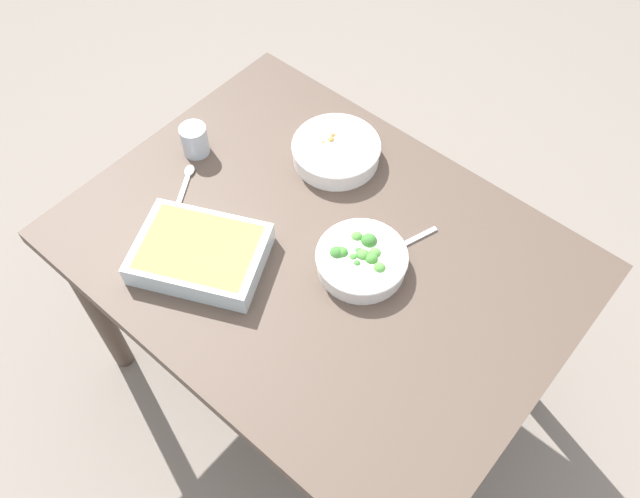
{
  "coord_description": "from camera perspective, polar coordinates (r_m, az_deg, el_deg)",
  "views": [
    {
      "loc": [
        -0.59,
        0.69,
        2.06
      ],
      "look_at": [
        0.0,
        0.0,
        0.74
      ],
      "focal_mm": 37.0,
      "sensor_mm": 36.0,
      "label": 1
    }
  ],
  "objects": [
    {
      "name": "drink_cup",
      "position": [
        1.8,
        -10.77,
        9.16
      ],
      "size": [
        0.07,
        0.07,
        0.08
      ],
      "color": "#B2BCC6",
      "rests_on": "dining_table"
    },
    {
      "name": "ground_plane",
      "position": [
        2.25,
        0.0,
        -10.78
      ],
      "size": [
        6.0,
        6.0,
        0.0
      ],
      "primitive_type": "plane",
      "color": "slate"
    },
    {
      "name": "dining_table",
      "position": [
        1.67,
        0.0,
        -1.75
      ],
      "size": [
        1.2,
        0.9,
        0.74
      ],
      "color": "#4C3D33",
      "rests_on": "ground_plane"
    },
    {
      "name": "spoon_by_broccoli",
      "position": [
        1.61,
        6.78,
        0.17
      ],
      "size": [
        0.07,
        0.17,
        0.01
      ],
      "color": "silver",
      "rests_on": "dining_table"
    },
    {
      "name": "stew_bowl",
      "position": [
        1.76,
        1.41,
        8.5
      ],
      "size": [
        0.24,
        0.24,
        0.06
      ],
      "color": "white",
      "rests_on": "dining_table"
    },
    {
      "name": "spoon_by_stew",
      "position": [
        1.75,
        1.59,
        6.87
      ],
      "size": [
        0.14,
        0.13,
        0.01
      ],
      "color": "silver",
      "rests_on": "dining_table"
    },
    {
      "name": "spoon_spare",
      "position": [
        1.76,
        -11.56,
        5.62
      ],
      "size": [
        0.11,
        0.16,
        0.01
      ],
      "color": "silver",
      "rests_on": "dining_table"
    },
    {
      "name": "baking_dish",
      "position": [
        1.58,
        -10.34,
        -0.34
      ],
      "size": [
        0.37,
        0.33,
        0.06
      ],
      "color": "silver",
      "rests_on": "dining_table"
    },
    {
      "name": "broccoli_bowl",
      "position": [
        1.55,
        3.61,
        -0.9
      ],
      "size": [
        0.22,
        0.22,
        0.07
      ],
      "color": "white",
      "rests_on": "dining_table"
    }
  ]
}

